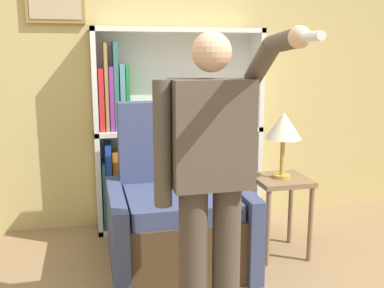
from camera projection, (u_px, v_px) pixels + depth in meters
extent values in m
cube|color=tan|center=(151.00, 66.00, 3.90)|extent=(8.00, 0.06, 2.80)
cube|color=white|center=(96.00, 133.00, 3.72)|extent=(0.04, 0.28, 1.72)
cube|color=white|center=(255.00, 127.00, 4.04)|extent=(0.04, 0.28, 1.72)
cube|color=white|center=(176.00, 128.00, 4.01)|extent=(1.44, 0.01, 1.72)
cube|color=white|center=(180.00, 222.00, 4.05)|extent=(1.44, 0.28, 0.04)
cube|color=white|center=(179.00, 130.00, 3.88)|extent=(1.44, 0.28, 0.04)
cube|color=white|center=(179.00, 30.00, 3.71)|extent=(1.44, 0.28, 0.04)
cube|color=#337070|center=(104.00, 194.00, 3.84)|extent=(0.03, 0.23, 0.57)
cube|color=#1E47B2|center=(109.00, 185.00, 3.83)|extent=(0.05, 0.23, 0.73)
cube|color=orange|center=(116.00, 189.00, 3.85)|extent=(0.04, 0.16, 0.66)
cube|color=#337070|center=(123.00, 196.00, 3.88)|extent=(0.05, 0.24, 0.51)
cube|color=black|center=(129.00, 189.00, 3.88)|extent=(0.05, 0.23, 0.64)
cube|color=#9E7A47|center=(136.00, 186.00, 3.89)|extent=(0.05, 0.16, 0.68)
cube|color=purple|center=(141.00, 190.00, 3.91)|extent=(0.03, 0.20, 0.61)
cube|color=red|center=(101.00, 100.00, 3.68)|extent=(0.04, 0.19, 0.51)
cube|color=#9E7A47|center=(106.00, 87.00, 3.67)|extent=(0.03, 0.19, 0.72)
cube|color=purple|center=(111.00, 99.00, 3.70)|extent=(0.04, 0.19, 0.53)
cube|color=#337070|center=(116.00, 87.00, 3.68)|extent=(0.04, 0.20, 0.73)
cube|color=#5B99A8|center=(122.00, 97.00, 3.71)|extent=(0.04, 0.21, 0.55)
cube|color=#238438|center=(127.00, 98.00, 3.72)|extent=(0.03, 0.16, 0.54)
cube|color=#4C3823|center=(179.00, 237.00, 3.21)|extent=(0.77, 0.79, 0.44)
cube|color=#3D4770|center=(180.00, 202.00, 3.12)|extent=(0.73, 0.67, 0.12)
cube|color=#3D4770|center=(169.00, 162.00, 3.46)|extent=(0.77, 0.16, 0.94)
cube|color=#3D4770|center=(117.00, 233.00, 3.10)|extent=(0.10, 0.87, 0.58)
cube|color=#3D4770|center=(237.00, 222.00, 3.30)|extent=(0.10, 0.87, 0.58)
cylinder|color=#473D33|center=(193.00, 265.00, 2.35)|extent=(0.15, 0.15, 0.85)
cylinder|color=#473D33|center=(226.00, 261.00, 2.39)|extent=(0.15, 0.15, 0.85)
cube|color=#51473D|center=(211.00, 134.00, 2.23)|extent=(0.40, 0.24, 0.54)
sphere|color=#DBAD89|center=(212.00, 52.00, 2.15)|extent=(0.20, 0.20, 0.20)
cylinder|color=#51473D|center=(162.00, 144.00, 2.19)|extent=(0.09, 0.09, 0.63)
cylinder|color=#51473D|center=(262.00, 62.00, 2.10)|extent=(0.09, 0.28, 0.23)
cylinder|color=#51473D|center=(285.00, 41.00, 1.85)|extent=(0.08, 0.27, 0.10)
sphere|color=#DBAD89|center=(299.00, 37.00, 1.73)|extent=(0.09, 0.09, 0.09)
cylinder|color=white|center=(311.00, 36.00, 1.64)|extent=(0.04, 0.15, 0.04)
cube|color=#846647|center=(281.00, 180.00, 3.34)|extent=(0.39, 0.39, 0.04)
cylinder|color=#846647|center=(268.00, 228.00, 3.20)|extent=(0.04, 0.04, 0.57)
cylinder|color=#846647|center=(310.00, 224.00, 3.28)|extent=(0.04, 0.04, 0.57)
cylinder|color=#846647|center=(251.00, 213.00, 3.52)|extent=(0.04, 0.04, 0.57)
cylinder|color=#846647|center=(290.00, 209.00, 3.60)|extent=(0.04, 0.04, 0.57)
cylinder|color=gold|center=(281.00, 176.00, 3.33)|extent=(0.13, 0.13, 0.02)
cylinder|color=gold|center=(282.00, 157.00, 3.30)|extent=(0.03, 0.03, 0.27)
cone|color=beige|center=(284.00, 125.00, 3.26)|extent=(0.26, 0.26, 0.20)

